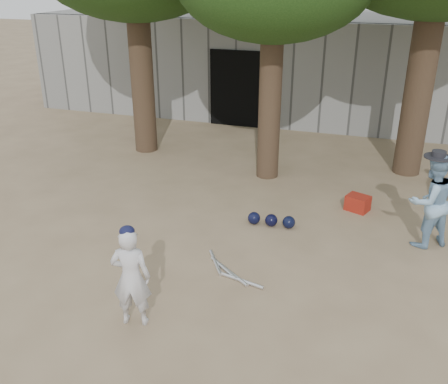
% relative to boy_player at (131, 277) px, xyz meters
% --- Properties ---
extents(ground, '(70.00, 70.00, 0.00)m').
position_rel_boy_player_xyz_m(ground, '(-0.12, 1.36, -0.70)').
color(ground, '#937C5E').
rests_on(ground, ground).
extents(boy_player, '(0.57, 0.44, 1.40)m').
position_rel_boy_player_xyz_m(boy_player, '(0.00, 0.00, 0.00)').
color(boy_player, silver).
rests_on(boy_player, ground).
extents(spectator_blue, '(0.99, 0.94, 1.61)m').
position_rel_boy_player_xyz_m(spectator_blue, '(3.72, 3.36, 0.11)').
color(spectator_blue, '#8AB3D6').
rests_on(spectator_blue, ground).
extents(red_bag, '(0.51, 0.45, 0.30)m').
position_rel_boy_player_xyz_m(red_bag, '(2.56, 4.36, -0.55)').
color(red_bag, '#A11A15').
rests_on(red_bag, ground).
extents(back_building, '(16.00, 5.24, 3.00)m').
position_rel_boy_player_xyz_m(back_building, '(-0.12, 11.70, 0.80)').
color(back_building, gray).
rests_on(back_building, ground).
extents(helmet_row, '(0.87, 0.26, 0.23)m').
position_rel_boy_player_xyz_m(helmet_row, '(1.12, 3.21, -0.58)').
color(helmet_row, black).
rests_on(helmet_row, ground).
extents(bat_pile, '(1.11, 0.80, 0.06)m').
position_rel_boy_player_xyz_m(bat_pile, '(0.83, 1.49, -0.67)').
color(bat_pile, silver).
rests_on(bat_pile, ground).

